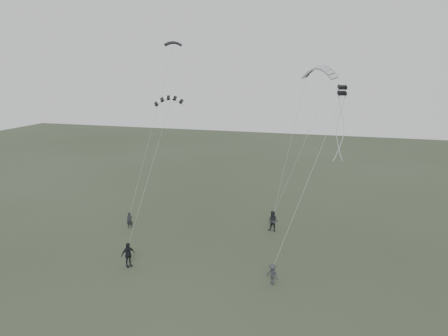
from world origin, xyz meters
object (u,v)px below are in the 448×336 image
(flyer_right, at_px, (273,221))
(flyer_center, at_px, (128,255))
(kite_dark_small, at_px, (173,43))
(flyer_far, at_px, (272,274))
(kite_pale_large, at_px, (319,68))
(kite_striped, at_px, (170,98))
(kite_box, at_px, (342,90))
(flyer_left, at_px, (130,220))

(flyer_right, distance_m, flyer_center, 14.06)
(kite_dark_small, bearing_deg, flyer_right, -41.03)
(flyer_right, distance_m, kite_dark_small, 19.59)
(flyer_far, xyz_separation_m, kite_dark_small, (-12.37, 12.36, 16.56))
(kite_pale_large, height_order, kite_striped, kite_pale_large)
(flyer_center, relative_size, kite_pale_large, 0.52)
(flyer_far, distance_m, kite_box, 14.63)
(kite_box, bearing_deg, kite_striped, 164.01)
(flyer_left, distance_m, kite_dark_small, 17.58)
(kite_box, bearing_deg, flyer_far, -139.28)
(flyer_right, xyz_separation_m, flyer_center, (-9.37, -10.48, -0.01))
(flyer_left, xyz_separation_m, flyer_far, (15.08, -7.08, -0.01))
(flyer_far, height_order, kite_dark_small, kite_dark_small)
(flyer_center, relative_size, kite_box, 2.81)
(kite_pale_large, bearing_deg, kite_dark_small, -138.22)
(flyer_left, relative_size, kite_striped, 0.60)
(kite_dark_small, bearing_deg, flyer_far, -74.00)
(kite_dark_small, height_order, kite_box, kite_dark_small)
(flyer_right, distance_m, kite_pale_large, 15.02)
(kite_dark_small, relative_size, kite_striped, 0.64)
(flyer_right, distance_m, flyer_far, 10.27)
(flyer_left, bearing_deg, flyer_far, -42.62)
(kite_pale_large, bearing_deg, flyer_far, -62.54)
(flyer_left, relative_size, flyer_far, 1.02)
(flyer_right, xyz_separation_m, kite_pale_large, (3.21, 4.37, 14.00))
(flyer_left, relative_size, flyer_right, 0.79)
(flyer_right, bearing_deg, kite_pale_large, 66.48)
(kite_pale_large, bearing_deg, flyer_center, -97.23)
(flyer_center, height_order, kite_box, kite_box)
(kite_dark_small, distance_m, kite_pale_large, 14.14)
(flyer_left, xyz_separation_m, kite_box, (18.92, -0.66, 12.57))
(kite_box, bearing_deg, flyer_right, 128.36)
(kite_dark_small, relative_size, kite_box, 2.41)
(kite_striped, bearing_deg, kite_dark_small, 90.15)
(flyer_left, relative_size, flyer_center, 0.80)
(flyer_right, bearing_deg, flyer_far, -67.12)
(kite_striped, height_order, kite_box, kite_box)
(flyer_center, xyz_separation_m, kite_box, (15.01, 6.79, 12.37))
(kite_dark_small, xyz_separation_m, kite_pale_large, (13.78, 2.12, -2.34))
(flyer_center, height_order, kite_striped, kite_striped)
(flyer_center, distance_m, kite_striped, 13.19)
(flyer_right, xyz_separation_m, kite_striped, (-8.20, -4.28, 11.57))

